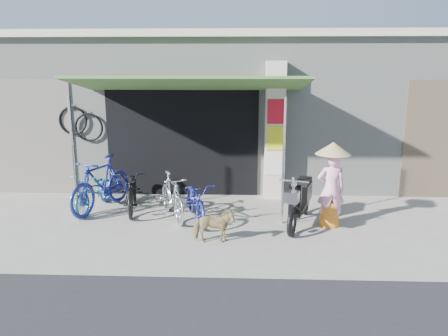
{
  "coord_description": "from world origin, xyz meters",
  "views": [
    {
      "loc": [
        0.12,
        -7.07,
        2.89
      ],
      "look_at": [
        -0.2,
        1.0,
        1.0
      ],
      "focal_mm": 35.0,
      "sensor_mm": 36.0,
      "label": 1
    }
  ],
  "objects_px": {
    "bike_silver": "(172,196)",
    "bike_navy": "(196,200)",
    "bike_blue": "(101,184)",
    "nun": "(331,184)",
    "bike_black": "(133,189)",
    "bike_teal": "(95,191)",
    "street_dog": "(214,226)",
    "moped": "(300,200)"
  },
  "relations": [
    {
      "from": "bike_silver",
      "to": "bike_navy",
      "type": "bearing_deg",
      "value": -39.5
    },
    {
      "from": "bike_blue",
      "to": "bike_navy",
      "type": "relative_size",
      "value": 1.21
    },
    {
      "from": "nun",
      "to": "bike_black",
      "type": "bearing_deg",
      "value": -10.82
    },
    {
      "from": "bike_teal",
      "to": "bike_black",
      "type": "height_order",
      "value": "bike_black"
    },
    {
      "from": "bike_teal",
      "to": "street_dog",
      "type": "height_order",
      "value": "bike_teal"
    },
    {
      "from": "bike_blue",
      "to": "bike_silver",
      "type": "relative_size",
      "value": 1.25
    },
    {
      "from": "bike_blue",
      "to": "bike_silver",
      "type": "xyz_separation_m",
      "value": [
        1.52,
        -0.44,
        -0.11
      ]
    },
    {
      "from": "bike_blue",
      "to": "moped",
      "type": "height_order",
      "value": "bike_blue"
    },
    {
      "from": "bike_teal",
      "to": "bike_navy",
      "type": "xyz_separation_m",
      "value": [
        2.15,
        -0.6,
        0.0
      ]
    },
    {
      "from": "bike_black",
      "to": "bike_silver",
      "type": "relative_size",
      "value": 1.14
    },
    {
      "from": "bike_navy",
      "to": "moped",
      "type": "xyz_separation_m",
      "value": [
        1.95,
        -0.1,
        0.06
      ]
    },
    {
      "from": "bike_teal",
      "to": "nun",
      "type": "xyz_separation_m",
      "value": [
        4.65,
        -0.76,
        0.39
      ]
    },
    {
      "from": "bike_black",
      "to": "bike_navy",
      "type": "xyz_separation_m",
      "value": [
        1.35,
        -0.56,
        -0.04
      ]
    },
    {
      "from": "street_dog",
      "to": "nun",
      "type": "height_order",
      "value": "nun"
    },
    {
      "from": "bike_blue",
      "to": "moped",
      "type": "distance_m",
      "value": 4.01
    },
    {
      "from": "bike_teal",
      "to": "nun",
      "type": "height_order",
      "value": "nun"
    },
    {
      "from": "bike_black",
      "to": "street_dog",
      "type": "distance_m",
      "value": 2.39
    },
    {
      "from": "bike_blue",
      "to": "bike_navy",
      "type": "distance_m",
      "value": 2.09
    },
    {
      "from": "bike_teal",
      "to": "bike_black",
      "type": "bearing_deg",
      "value": 6.18
    },
    {
      "from": "bike_blue",
      "to": "street_dog",
      "type": "relative_size",
      "value": 2.69
    },
    {
      "from": "bike_silver",
      "to": "bike_navy",
      "type": "distance_m",
      "value": 0.5
    },
    {
      "from": "bike_black",
      "to": "moped",
      "type": "bearing_deg",
      "value": -21.52
    },
    {
      "from": "bike_teal",
      "to": "moped",
      "type": "distance_m",
      "value": 4.16
    },
    {
      "from": "bike_teal",
      "to": "moped",
      "type": "xyz_separation_m",
      "value": [
        4.1,
        -0.69,
        0.06
      ]
    },
    {
      "from": "street_dog",
      "to": "moped",
      "type": "height_order",
      "value": "moped"
    },
    {
      "from": "bike_teal",
      "to": "bike_navy",
      "type": "height_order",
      "value": "same"
    },
    {
      "from": "bike_black",
      "to": "moped",
      "type": "distance_m",
      "value": 3.37
    },
    {
      "from": "bike_silver",
      "to": "nun",
      "type": "bearing_deg",
      "value": -29.98
    },
    {
      "from": "street_dog",
      "to": "bike_black",
      "type": "bearing_deg",
      "value": 42.39
    },
    {
      "from": "bike_blue",
      "to": "bike_black",
      "type": "xyz_separation_m",
      "value": [
        0.65,
        -0.01,
        -0.11
      ]
    },
    {
      "from": "moped",
      "to": "nun",
      "type": "bearing_deg",
      "value": 11.55
    },
    {
      "from": "bike_teal",
      "to": "bike_silver",
      "type": "relative_size",
      "value": 1.03
    },
    {
      "from": "bike_teal",
      "to": "bike_blue",
      "type": "relative_size",
      "value": 0.83
    },
    {
      "from": "bike_black",
      "to": "bike_silver",
      "type": "bearing_deg",
      "value": -36.52
    },
    {
      "from": "street_dog",
      "to": "moped",
      "type": "bearing_deg",
      "value": -62.9
    },
    {
      "from": "bike_black",
      "to": "nun",
      "type": "height_order",
      "value": "nun"
    },
    {
      "from": "bike_blue",
      "to": "bike_black",
      "type": "relative_size",
      "value": 1.09
    },
    {
      "from": "street_dog",
      "to": "moped",
      "type": "relative_size",
      "value": 0.4
    },
    {
      "from": "bike_navy",
      "to": "street_dog",
      "type": "relative_size",
      "value": 2.22
    },
    {
      "from": "moped",
      "to": "nun",
      "type": "relative_size",
      "value": 1.1
    },
    {
      "from": "moped",
      "to": "street_dog",
      "type": "bearing_deg",
      "value": -129.51
    },
    {
      "from": "bike_silver",
      "to": "bike_navy",
      "type": "xyz_separation_m",
      "value": [
        0.48,
        -0.13,
        -0.04
      ]
    }
  ]
}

